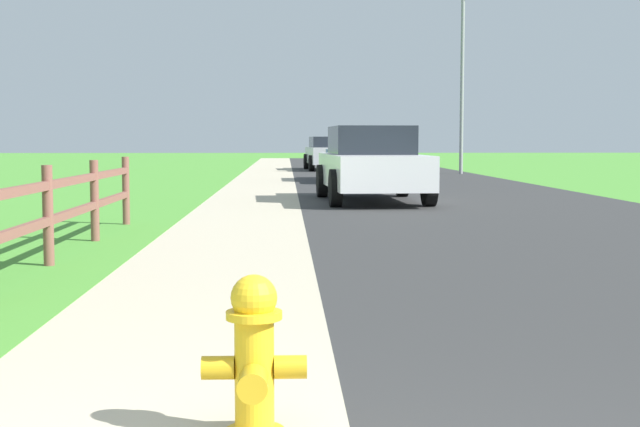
% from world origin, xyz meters
% --- Properties ---
extents(ground_plane, '(120.00, 120.00, 0.00)m').
position_xyz_m(ground_plane, '(0.00, 25.00, 0.00)').
color(ground_plane, '#4B9333').
extents(road_asphalt, '(7.00, 66.00, 0.01)m').
position_xyz_m(road_asphalt, '(3.50, 27.00, 0.00)').
color(road_asphalt, '#313131').
rests_on(road_asphalt, ground).
extents(curb_concrete, '(6.00, 66.00, 0.01)m').
position_xyz_m(curb_concrete, '(-3.00, 27.00, 0.00)').
color(curb_concrete, '#BBAF95').
rests_on(curb_concrete, ground).
extents(grass_verge, '(5.00, 66.00, 0.00)m').
position_xyz_m(grass_verge, '(-4.50, 27.00, 0.01)').
color(grass_verge, '#4B9333').
rests_on(grass_verge, ground).
extents(fire_hydrant, '(0.46, 0.39, 0.72)m').
position_xyz_m(fire_hydrant, '(-0.43, 1.66, 0.37)').
color(fire_hydrant, yellow).
rests_on(fire_hydrant, ground).
extents(rail_fence, '(0.11, 11.25, 1.05)m').
position_xyz_m(rail_fence, '(-2.74, 5.91, 0.61)').
color(rail_fence, brown).
rests_on(rail_fence, ground).
extents(parked_suv_white, '(2.24, 4.88, 1.59)m').
position_xyz_m(parked_suv_white, '(1.54, 16.52, 0.80)').
color(parked_suv_white, white).
rests_on(parked_suv_white, ground).
extents(parked_car_blue, '(2.21, 4.83, 1.59)m').
position_xyz_m(parked_car_blue, '(2.09, 25.74, 0.80)').
color(parked_car_blue, navy).
rests_on(parked_car_blue, ground).
extents(parked_car_silver, '(2.21, 4.90, 1.43)m').
position_xyz_m(parked_car_silver, '(1.63, 35.89, 0.74)').
color(parked_car_silver, '#B7BABF').
rests_on(parked_car_silver, ground).
extents(street_lamp, '(1.17, 0.20, 6.83)m').
position_xyz_m(street_lamp, '(6.52, 31.31, 4.03)').
color(street_lamp, gray).
rests_on(street_lamp, ground).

